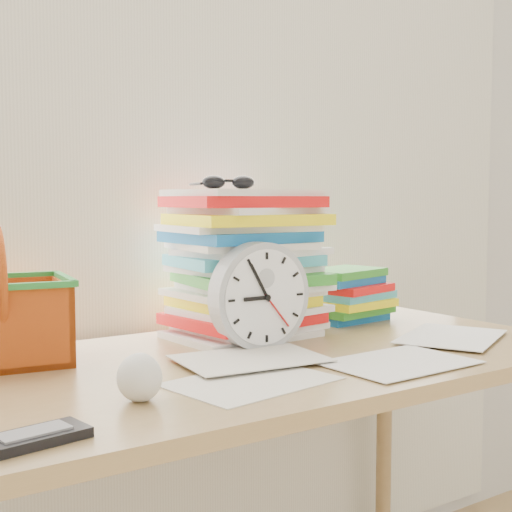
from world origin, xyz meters
TOP-DOWN VIEW (x-y plane):
  - curtain at (0.00, 1.98)m, footprint 2.40×0.01m
  - desk at (0.00, 1.60)m, footprint 1.40×0.70m
  - paper_stack at (0.09, 1.79)m, footprint 0.34×0.28m
  - clock at (0.03, 1.65)m, footprint 0.22×0.04m
  - sunglasses at (0.04, 1.77)m, footprint 0.16×0.15m
  - book_stack at (0.42, 1.80)m, footprint 0.25×0.20m
  - crumpled_ball at (-0.34, 1.44)m, footprint 0.08×0.08m
  - calculator at (-0.53, 1.34)m, footprint 0.15×0.08m
  - scattered_papers at (0.00, 1.60)m, footprint 1.26×0.42m

SIDE VIEW (x-z plane):
  - desk at x=0.00m, z-range 0.30..1.05m
  - scattered_papers at x=0.00m, z-range 0.75..0.77m
  - calculator at x=-0.53m, z-range 0.75..0.76m
  - crumpled_ball at x=-0.34m, z-range 0.75..0.83m
  - book_stack at x=0.42m, z-range 0.75..0.89m
  - clock at x=0.03m, z-range 0.75..0.97m
  - paper_stack at x=0.09m, z-range 0.75..1.08m
  - sunglasses at x=0.04m, z-range 1.08..1.12m
  - curtain at x=0.00m, z-range 0.05..2.55m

